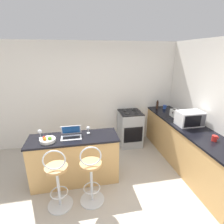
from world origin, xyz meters
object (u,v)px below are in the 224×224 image
Objects in this scene: bar_stool_near at (57,180)px; laptop at (71,134)px; pepper_mill at (157,105)px; mug_blue at (165,107)px; wine_glass_short at (40,132)px; fruit_bowl at (48,140)px; bar_stool_far at (91,175)px; stove_range at (130,128)px; mug_red at (215,138)px; microwave at (190,118)px; toaster at (177,114)px; wine_glass_tall at (88,128)px.

laptop is at bearing 70.07° from bar_stool_near.
pepper_mill is 2.29× the size of mug_blue.
wine_glass_short is at bearing -156.74° from pepper_mill.
bar_stool_near is at bearing -142.78° from pepper_mill.
bar_stool_far is at bearing -36.38° from fruit_bowl.
bar_stool_far is 2.72m from pepper_mill.
stove_range is 2.06m from mug_red.
laptop is at bearing -6.10° from wine_glass_short.
fruit_bowl is at bearing 143.62° from bar_stool_far.
fruit_bowl is at bearing 169.56° from mug_red.
mug_blue reaches higher than stove_range.
microwave reaches higher than wine_glass_short.
bar_stool_far is at bearing -161.71° from microwave.
fruit_bowl is at bearing -176.00° from microwave.
wine_glass_short is at bearing 140.80° from bar_stool_far.
laptop is 1.15× the size of toaster.
mug_blue is at bearing 34.55° from bar_stool_near.
toaster is at bearing 12.95° from laptop.
toaster is 1.18m from mug_red.
bar_stool_near is at bearing 179.70° from mug_red.
pepper_mill is 2.93m from fruit_bowl.
bar_stool_near is at bearing -126.85° from wine_glass_tall.
microwave reaches higher than stove_range.
bar_stool_near and wine_glass_short have the same top height.
laptop is 0.32m from wine_glass_tall.
wine_glass_short is at bearing 173.90° from laptop.
bar_stool_far is 1.18m from wine_glass_short.
microwave is at bearing -91.51° from toaster.
fruit_bowl is (-2.77, -0.19, -0.11)m from microwave.
toaster is at bearing 12.34° from wine_glass_tall.
laptop is at bearing -150.80° from pepper_mill.
toaster reaches higher than wine_glass_short.
wine_glass_tall is (-2.10, -1.11, 0.04)m from mug_blue.
bar_stool_near is at bearing -65.18° from wine_glass_short.
fruit_bowl is (-2.80, -1.31, -0.02)m from mug_blue.
microwave is 1.17m from pepper_mill.
pepper_mill is at bearing 23.26° from wine_glass_short.
laptop is 2.46m from toaster.
bar_stool_near reaches higher than wine_glass_tall.
laptop reaches higher than mug_red.
fruit_bowl is at bearing -49.84° from wine_glass_short.
pepper_mill is at bearing 29.20° from laptop.
stove_range is at bearing 38.00° from laptop.
wine_glass_short is (-1.97, -1.07, 0.57)m from stove_range.
microwave is at bearing 90.60° from mug_red.
wine_glass_short is 0.24m from fruit_bowl.
microwave is 3.82× the size of wine_glass_tall.
mug_blue is (2.63, 1.81, 0.45)m from bar_stool_near.
microwave is (2.61, 0.69, 0.54)m from bar_stool_near.
wine_glass_tall is at bearing -137.66° from stove_range.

